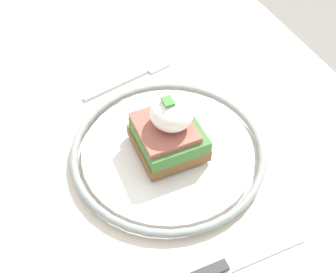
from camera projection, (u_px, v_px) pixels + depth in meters
dining_table at (136, 191)px, 0.65m from camera, size 1.13×0.68×0.72m
plate at (168, 150)px, 0.54m from camera, size 0.25×0.25×0.02m
sandwich at (169, 131)px, 0.51m from camera, size 0.12×0.09×0.08m
fork at (131, 77)px, 0.64m from camera, size 0.05×0.15×0.00m
knife at (219, 268)px, 0.44m from camera, size 0.02×0.18×0.01m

